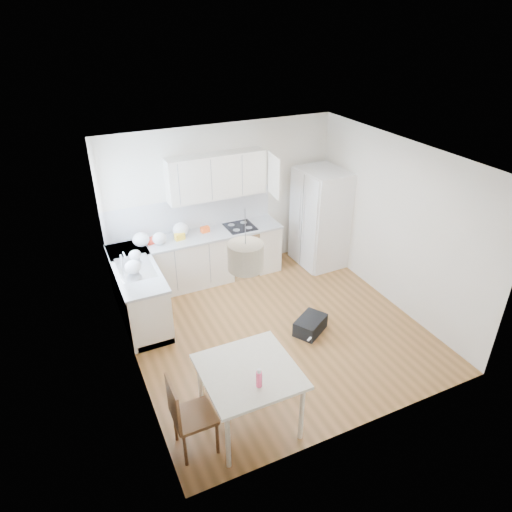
% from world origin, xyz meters
% --- Properties ---
extents(floor, '(4.20, 4.20, 0.00)m').
position_xyz_m(floor, '(0.00, 0.00, 0.00)').
color(floor, brown).
rests_on(floor, ground).
extents(ceiling, '(4.20, 4.20, 0.00)m').
position_xyz_m(ceiling, '(0.00, 0.00, 2.70)').
color(ceiling, white).
rests_on(ceiling, wall_back).
extents(wall_back, '(4.20, 0.00, 4.20)m').
position_xyz_m(wall_back, '(0.00, 2.10, 1.35)').
color(wall_back, silver).
rests_on(wall_back, floor).
extents(wall_left, '(0.00, 4.20, 4.20)m').
position_xyz_m(wall_left, '(-2.10, 0.00, 1.35)').
color(wall_left, silver).
rests_on(wall_left, floor).
extents(wall_right, '(0.00, 4.20, 4.20)m').
position_xyz_m(wall_right, '(2.10, 0.00, 1.35)').
color(wall_right, silver).
rests_on(wall_right, floor).
extents(window_glassblock, '(0.02, 1.00, 1.00)m').
position_xyz_m(window_glassblock, '(-2.09, 1.15, 1.75)').
color(window_glassblock, '#BFE0F9').
rests_on(window_glassblock, wall_left).
extents(cabinets_back, '(3.00, 0.60, 0.88)m').
position_xyz_m(cabinets_back, '(-0.60, 1.80, 0.44)').
color(cabinets_back, white).
rests_on(cabinets_back, floor).
extents(cabinets_left, '(0.60, 1.80, 0.88)m').
position_xyz_m(cabinets_left, '(-1.80, 1.20, 0.44)').
color(cabinets_left, white).
rests_on(cabinets_left, floor).
extents(counter_back, '(3.02, 0.64, 0.04)m').
position_xyz_m(counter_back, '(-0.60, 1.80, 0.90)').
color(counter_back, '#B2B4B7').
rests_on(counter_back, cabinets_back).
extents(counter_left, '(0.64, 1.82, 0.04)m').
position_xyz_m(counter_left, '(-1.80, 1.20, 0.90)').
color(counter_left, '#B2B4B7').
rests_on(counter_left, cabinets_left).
extents(backsplash_back, '(3.00, 0.01, 0.58)m').
position_xyz_m(backsplash_back, '(-0.60, 2.09, 1.21)').
color(backsplash_back, white).
rests_on(backsplash_back, wall_back).
extents(backsplash_left, '(0.01, 1.80, 0.58)m').
position_xyz_m(backsplash_left, '(-2.09, 1.20, 1.21)').
color(backsplash_left, white).
rests_on(backsplash_left, wall_left).
extents(upper_cabinets, '(1.70, 0.32, 0.75)m').
position_xyz_m(upper_cabinets, '(-0.15, 1.94, 1.88)').
color(upper_cabinets, white).
rests_on(upper_cabinets, wall_back).
extents(range_oven, '(0.50, 0.61, 0.88)m').
position_xyz_m(range_oven, '(0.20, 1.80, 0.44)').
color(range_oven, silver).
rests_on(range_oven, floor).
extents(sink, '(0.50, 0.80, 0.16)m').
position_xyz_m(sink, '(-1.80, 1.15, 0.92)').
color(sink, silver).
rests_on(sink, counter_left).
extents(refrigerator, '(0.91, 0.95, 1.84)m').
position_xyz_m(refrigerator, '(1.72, 1.53, 0.92)').
color(refrigerator, white).
rests_on(refrigerator, floor).
extents(dining_table, '(1.05, 1.05, 0.83)m').
position_xyz_m(dining_table, '(-1.11, -1.49, 0.74)').
color(dining_table, beige).
rests_on(dining_table, floor).
extents(dining_chair, '(0.43, 0.43, 1.02)m').
position_xyz_m(dining_chair, '(-1.79, -1.55, 0.51)').
color(dining_chair, '#492E16').
rests_on(dining_chair, floor).
extents(drink_bottle, '(0.09, 0.09, 0.23)m').
position_xyz_m(drink_bottle, '(-1.12, -1.76, 0.94)').
color(drink_bottle, '#EC416B').
rests_on(drink_bottle, dining_table).
extents(gym_bag, '(0.62, 0.56, 0.24)m').
position_xyz_m(gym_bag, '(0.44, -0.30, 0.12)').
color(gym_bag, black).
rests_on(gym_bag, floor).
extents(pendant_lamp, '(0.45, 0.45, 0.28)m').
position_xyz_m(pendant_lamp, '(-1.07, -1.33, 2.18)').
color(pendant_lamp, beige).
rests_on(pendant_lamp, ceiling).
extents(grocery_bag_a, '(0.27, 0.23, 0.24)m').
position_xyz_m(grocery_bag_a, '(-1.55, 1.80, 1.04)').
color(grocery_bag_a, white).
rests_on(grocery_bag_a, counter_back).
extents(grocery_bag_b, '(0.23, 0.20, 0.21)m').
position_xyz_m(grocery_bag_b, '(-1.26, 1.75, 1.02)').
color(grocery_bag_b, white).
rests_on(grocery_bag_b, counter_back).
extents(grocery_bag_c, '(0.27, 0.23, 0.25)m').
position_xyz_m(grocery_bag_c, '(-0.86, 1.89, 1.04)').
color(grocery_bag_c, white).
rests_on(grocery_bag_c, counter_back).
extents(grocery_bag_d, '(0.19, 0.16, 0.17)m').
position_xyz_m(grocery_bag_d, '(-1.74, 1.38, 1.01)').
color(grocery_bag_d, white).
rests_on(grocery_bag_d, counter_back).
extents(grocery_bag_e, '(0.24, 0.20, 0.21)m').
position_xyz_m(grocery_bag_e, '(-1.86, 0.99, 1.03)').
color(grocery_bag_e, white).
rests_on(grocery_bag_e, counter_left).
extents(snack_orange, '(0.16, 0.11, 0.10)m').
position_xyz_m(snack_orange, '(-0.43, 1.87, 0.97)').
color(snack_orange, '#EF4C15').
rests_on(snack_orange, counter_back).
extents(snack_yellow, '(0.18, 0.12, 0.11)m').
position_xyz_m(snack_yellow, '(-0.91, 1.77, 0.98)').
color(snack_yellow, yellow).
rests_on(snack_yellow, counter_back).
extents(snack_red, '(0.18, 0.14, 0.10)m').
position_xyz_m(snack_red, '(-1.38, 1.83, 0.97)').
color(snack_red, red).
rests_on(snack_red, counter_back).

